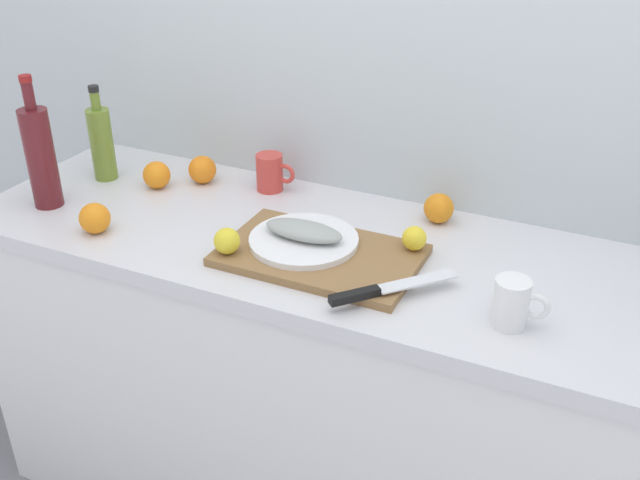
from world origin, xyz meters
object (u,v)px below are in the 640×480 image
object	(u,v)px
cutting_board	(320,255)
chef_knife	(378,290)
coffee_mug_0	(271,173)
olive_oil_bottle	(102,142)
wine_bottle	(40,156)
white_plate	(304,240)
orange_0	(157,175)
fish_fillet	(304,231)
coffee_mug_1	(512,303)
lemon_0	(414,238)

from	to	relation	value
cutting_board	chef_knife	world-z (taller)	chef_knife
coffee_mug_0	olive_oil_bottle	bearing A→B (deg)	-164.69
wine_bottle	white_plate	bearing A→B (deg)	4.99
white_plate	orange_0	size ratio (longest dim) A/B	3.40
fish_fillet	coffee_mug_0	size ratio (longest dim) A/B	1.70
coffee_mug_1	orange_0	distance (m)	1.05
chef_knife	white_plate	bearing A→B (deg)	103.64
olive_oil_bottle	orange_0	distance (m)	0.18
cutting_board	fish_fillet	bearing A→B (deg)	158.71
olive_oil_bottle	coffee_mug_0	size ratio (longest dim) A/B	2.37
fish_fillet	coffee_mug_1	size ratio (longest dim) A/B	1.73
cutting_board	olive_oil_bottle	xyz separation A→B (m)	(-0.74, 0.16, 0.10)
white_plate	coffee_mug_1	distance (m)	0.51
fish_fillet	lemon_0	distance (m)	0.25
olive_oil_bottle	coffee_mug_1	xyz separation A→B (m)	(1.19, -0.23, -0.06)
wine_bottle	coffee_mug_1	bearing A→B (deg)	-1.56
chef_knife	coffee_mug_0	xyz separation A→B (m)	(-0.46, 0.39, 0.02)
lemon_0	coffee_mug_0	world-z (taller)	coffee_mug_0
fish_fillet	coffee_mug_0	xyz separation A→B (m)	(-0.23, 0.27, -0.00)
white_plate	olive_oil_bottle	size ratio (longest dim) A/B	0.96
coffee_mug_1	orange_0	bearing A→B (deg)	166.66
chef_knife	lemon_0	size ratio (longest dim) A/B	4.12
coffee_mug_0	coffee_mug_1	world-z (taller)	same
chef_knife	coffee_mug_1	bearing A→B (deg)	-40.11
fish_fillet	orange_0	xyz separation A→B (m)	(-0.52, 0.15, -0.02)
fish_fillet	cutting_board	bearing A→B (deg)	-21.29
fish_fillet	orange_0	size ratio (longest dim) A/B	2.55
olive_oil_bottle	coffee_mug_0	xyz separation A→B (m)	(0.46, 0.13, -0.06)
coffee_mug_1	coffee_mug_0	bearing A→B (deg)	153.70
coffee_mug_1	lemon_0	bearing A→B (deg)	145.82
fish_fillet	coffee_mug_0	world-z (taller)	coffee_mug_0
olive_oil_bottle	coffee_mug_0	bearing A→B (deg)	15.31
coffee_mug_0	orange_0	bearing A→B (deg)	-157.71
wine_bottle	olive_oil_bottle	bearing A→B (deg)	83.42
lemon_0	olive_oil_bottle	distance (m)	0.93
chef_knife	lemon_0	bearing A→B (deg)	40.82
lemon_0	cutting_board	bearing A→B (deg)	-152.03
lemon_0	white_plate	bearing A→B (deg)	-161.43
fish_fillet	coffee_mug_1	xyz separation A→B (m)	(0.50, -0.10, -0.00)
chef_knife	coffee_mug_1	size ratio (longest dim) A/B	2.10
cutting_board	chef_knife	size ratio (longest dim) A/B	1.92
wine_bottle	coffee_mug_1	world-z (taller)	wine_bottle
white_plate	olive_oil_bottle	bearing A→B (deg)	168.61
white_plate	wine_bottle	xyz separation A→B (m)	(-0.71, -0.06, 0.11)
coffee_mug_1	orange_0	size ratio (longest dim) A/B	1.48
white_plate	orange_0	bearing A→B (deg)	164.27
olive_oil_bottle	orange_0	bearing A→B (deg)	2.42
cutting_board	orange_0	bearing A→B (deg)	163.76
lemon_0	coffee_mug_1	distance (m)	0.31
wine_bottle	coffee_mug_0	size ratio (longest dim) A/B	3.06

